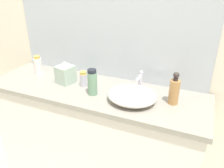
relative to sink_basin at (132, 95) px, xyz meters
The scene contains 10 objects.
bathroom_wall_rear 0.55m from the sink_basin, 121.58° to the left, with size 6.00×0.06×2.60m, color silver.
vanity_counter 0.58m from the sink_basin, behind, with size 1.63×0.52×0.89m.
wall_mirror_panel 0.66m from the sink_basin, 135.02° to the left, with size 1.55×0.01×1.08m, color #B2BCC6.
sink_basin is the anchor object (origin of this frame).
faucet 0.17m from the sink_basin, 90.00° to the left, with size 0.03×0.11×0.15m.
soap_dispenser 0.27m from the sink_basin, 17.85° to the left, with size 0.07×0.07×0.22m.
lotion_bottle 0.29m from the sink_basin, behind, with size 0.07×0.07×0.18m.
perfume_bottle 0.87m from the sink_basin, behind, with size 0.06×0.06×0.16m.
spray_can 0.41m from the sink_basin, 169.49° to the left, with size 0.05×0.05×0.12m.
tissue_box 0.56m from the sink_basin, behind, with size 0.14×0.14×0.18m.
Camera 1 is at (0.60, -0.85, 1.64)m, focal length 35.92 mm.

